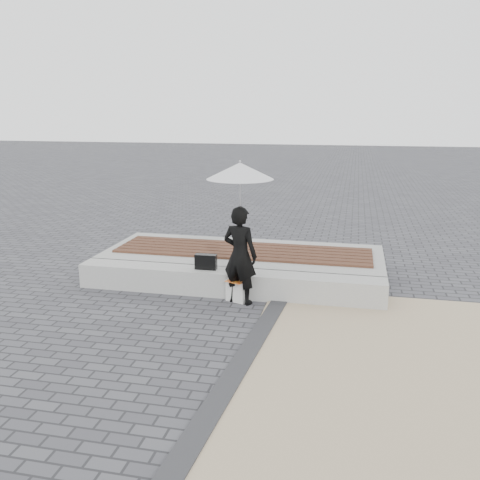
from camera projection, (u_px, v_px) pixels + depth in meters
name	position (u px, v px, depth m)	size (l,w,h in m)	color
ground	(199.00, 334.00, 6.93)	(80.00, 80.00, 0.00)	#48484C
terrazzo_zone	(461.00, 378.00, 5.79)	(5.00, 5.00, 0.02)	tan
edging_band	(246.00, 355.00, 6.30)	(0.25, 5.20, 0.04)	#2F2F31
seating_ledge	(227.00, 282.00, 8.40)	(5.00, 0.45, 0.40)	#AAAAA5
timber_platform	(243.00, 262.00, 9.54)	(5.00, 2.00, 0.40)	#9F9E99
timber_decking	(243.00, 250.00, 9.48)	(4.60, 1.20, 0.04)	#543224
woman	(240.00, 255.00, 7.90)	(0.55, 0.36, 1.52)	black
parasol	(240.00, 171.00, 7.59)	(0.99, 0.99, 1.27)	silver
handbag	(206.00, 262.00, 8.40)	(0.35, 0.12, 0.25)	black
canvas_tote	(236.00, 291.00, 8.10)	(0.32, 0.14, 0.34)	white
magazine	(236.00, 281.00, 8.01)	(0.28, 0.21, 0.01)	#FF3727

